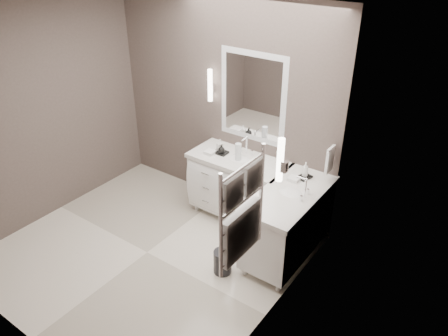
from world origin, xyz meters
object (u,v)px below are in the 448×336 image
Objects in this scene: vanity_back at (239,184)px; waste_bin at (223,262)px; towel_ladder at (241,216)px; vanity_right at (288,220)px.

vanity_back is 1.13m from waste_bin.
vanity_right is at bearing 99.84° from towel_ladder.
vanity_right is at bearing -20.38° from vanity_back.
vanity_back is at bearing 159.62° from vanity_right.
waste_bin is at bearing -123.31° from vanity_right.
waste_bin is (-0.65, 0.65, -1.25)m from towel_ladder.
waste_bin is (0.45, -0.97, -0.35)m from vanity_back.
vanity_right is 0.85m from waste_bin.
towel_ladder is at bearing -55.90° from vanity_back.
vanity_back is at bearing 124.10° from towel_ladder.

